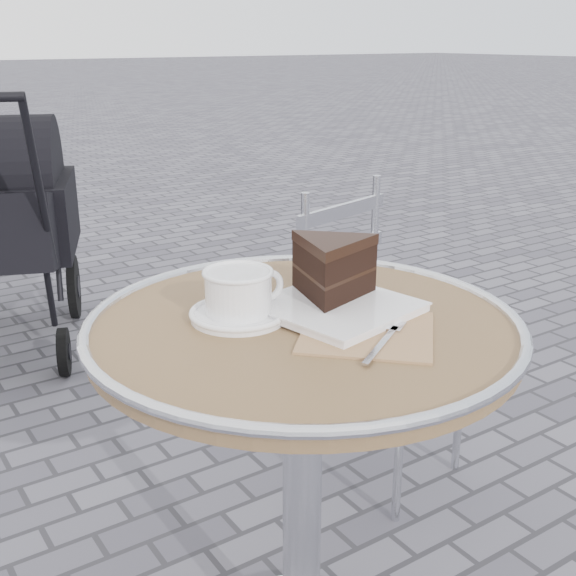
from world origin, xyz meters
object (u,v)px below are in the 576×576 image
cappuccino_set (240,297)px  cake_plate_set (334,277)px  cafe_table (303,410)px  bistro_chair (361,300)px  baby_stroller (6,231)px

cappuccino_set → cake_plate_set: (0.16, -0.05, 0.02)m
cappuccino_set → cafe_table: bearing=-40.9°
cappuccino_set → bistro_chair: (0.63, 0.44, -0.27)m
cake_plate_set → bistro_chair: cake_plate_set is taller
cafe_table → baby_stroller: bearing=91.0°
bistro_chair → baby_stroller: 1.56m
cafe_table → baby_stroller: (-0.03, 1.96, -0.11)m
cake_plate_set → baby_stroller: 1.96m
cafe_table → bistro_chair: 0.75m
cappuccino_set → bistro_chair: bearing=35.4°
cafe_table → cake_plate_set: (0.08, 0.02, 0.22)m
cafe_table → cappuccino_set: 0.23m
cappuccino_set → bistro_chair: 0.81m
bistro_chair → baby_stroller: size_ratio=0.75×
cake_plate_set → bistro_chair: 0.74m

